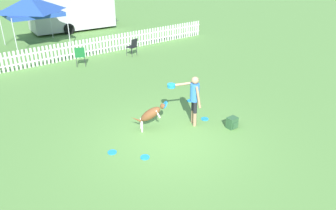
# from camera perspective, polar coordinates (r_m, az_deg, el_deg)

# --- Properties ---
(ground_plane) EXTENTS (240.00, 240.00, 0.00)m
(ground_plane) POSITION_cam_1_polar(r_m,az_deg,el_deg) (9.45, 0.36, -6.19)
(ground_plane) COLOR #5B8C42
(handler_person) EXTENTS (0.82, 0.92, 1.58)m
(handler_person) POSITION_cam_1_polar(r_m,az_deg,el_deg) (9.88, 4.32, 1.73)
(handler_person) COLOR tan
(handler_person) RESTS_ON ground_plane
(leaping_dog) EXTENTS (1.09, 0.60, 0.88)m
(leaping_dog) POSITION_cam_1_polar(r_m,az_deg,el_deg) (9.79, -2.93, -1.54)
(leaping_dog) COLOR brown
(leaping_dog) RESTS_ON ground_plane
(frisbee_near_handler) EXTENTS (0.24, 0.24, 0.02)m
(frisbee_near_handler) POSITION_cam_1_polar(r_m,az_deg,el_deg) (9.05, -9.70, -8.11)
(frisbee_near_handler) COLOR #1E8CD8
(frisbee_near_handler) RESTS_ON ground_plane
(frisbee_near_dog) EXTENTS (0.24, 0.24, 0.02)m
(frisbee_near_dog) POSITION_cam_1_polar(r_m,az_deg,el_deg) (10.63, 6.43, -2.43)
(frisbee_near_dog) COLOR #1E8CD8
(frisbee_near_dog) RESTS_ON ground_plane
(frisbee_midfield) EXTENTS (0.24, 0.24, 0.02)m
(frisbee_midfield) POSITION_cam_1_polar(r_m,az_deg,el_deg) (8.75, -4.04, -9.05)
(frisbee_midfield) COLOR #1E8CD8
(frisbee_midfield) RESTS_ON ground_plane
(frisbee_far_scatter) EXTENTS (0.24, 0.24, 0.02)m
(frisbee_far_scatter) POSITION_cam_1_polar(r_m,az_deg,el_deg) (11.85, 3.95, 0.75)
(frisbee_far_scatter) COLOR #1E8CD8
(frisbee_far_scatter) RESTS_ON ground_plane
(backpack_on_grass) EXTENTS (0.30, 0.28, 0.35)m
(backpack_on_grass) POSITION_cam_1_polar(r_m,az_deg,el_deg) (10.20, 11.12, -3.05)
(backpack_on_grass) COLOR #2D5633
(backpack_on_grass) RESTS_ON ground_plane
(picket_fence) EXTENTS (18.52, 0.04, 0.90)m
(picket_fence) POSITION_cam_1_polar(r_m,az_deg,el_deg) (16.71, -19.02, 8.48)
(picket_fence) COLOR white
(picket_fence) RESTS_ON ground_plane
(folding_chair_blue_left) EXTENTS (0.55, 0.56, 0.90)m
(folding_chair_blue_left) POSITION_cam_1_polar(r_m,az_deg,el_deg) (16.92, -6.16, 10.25)
(folding_chair_blue_left) COLOR #333338
(folding_chair_blue_left) RESTS_ON ground_plane
(folding_chair_center) EXTENTS (0.60, 0.61, 0.93)m
(folding_chair_center) POSITION_cam_1_polar(r_m,az_deg,el_deg) (15.79, -15.09, 8.46)
(folding_chair_center) COLOR #333338
(folding_chair_center) RESTS_ON ground_plane
(canopy_tent_secondary) EXTENTS (2.81, 2.81, 2.71)m
(canopy_tent_secondary) POSITION_cam_1_polar(r_m,az_deg,el_deg) (19.68, -22.82, 15.64)
(canopy_tent_secondary) COLOR silver
(canopy_tent_secondary) RESTS_ON ground_plane
(equipment_trailer) EXTENTS (6.15, 2.46, 2.62)m
(equipment_trailer) POSITION_cam_1_polar(r_m,az_deg,el_deg) (23.38, -16.47, 15.75)
(equipment_trailer) COLOR #B7B7B7
(equipment_trailer) RESTS_ON ground_plane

